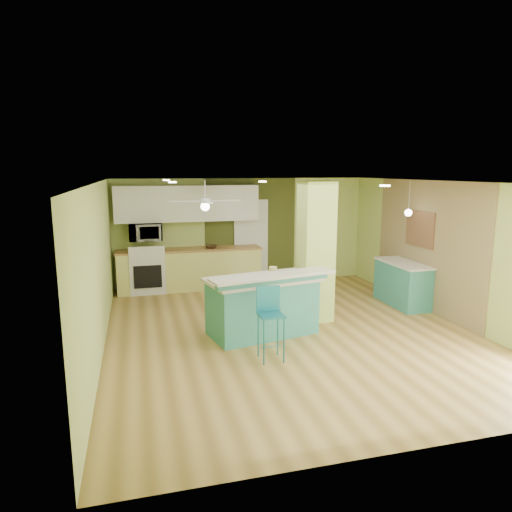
# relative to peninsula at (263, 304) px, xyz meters

# --- Properties ---
(floor) EXTENTS (6.00, 7.00, 0.01)m
(floor) POSITION_rel_peninsula_xyz_m (0.48, 0.02, -0.51)
(floor) COLOR olive
(floor) RESTS_ON ground
(ceiling) EXTENTS (6.00, 7.00, 0.01)m
(ceiling) POSITION_rel_peninsula_xyz_m (0.48, 0.02, 2.00)
(ceiling) COLOR white
(ceiling) RESTS_ON wall_back
(wall_back) EXTENTS (6.00, 0.01, 2.50)m
(wall_back) POSITION_rel_peninsula_xyz_m (0.48, 3.52, 0.74)
(wall_back) COLOR #BFD371
(wall_back) RESTS_ON floor
(wall_front) EXTENTS (6.00, 0.01, 2.50)m
(wall_front) POSITION_rel_peninsula_xyz_m (0.48, -3.49, 0.74)
(wall_front) COLOR #BFD371
(wall_front) RESTS_ON floor
(wall_left) EXTENTS (0.01, 7.00, 2.50)m
(wall_left) POSITION_rel_peninsula_xyz_m (-2.53, 0.02, 0.74)
(wall_left) COLOR #BFD371
(wall_left) RESTS_ON floor
(wall_right) EXTENTS (0.01, 7.00, 2.50)m
(wall_right) POSITION_rel_peninsula_xyz_m (3.48, 0.02, 0.74)
(wall_right) COLOR #BFD371
(wall_right) RESTS_ON floor
(wood_panel) EXTENTS (0.02, 3.40, 2.50)m
(wood_panel) POSITION_rel_peninsula_xyz_m (3.46, 0.62, 0.74)
(wood_panel) COLOR #89714E
(wood_panel) RESTS_ON floor
(olive_accent) EXTENTS (2.20, 0.02, 2.50)m
(olive_accent) POSITION_rel_peninsula_xyz_m (0.68, 3.51, 0.74)
(olive_accent) COLOR #434A1D
(olive_accent) RESTS_ON floor
(interior_door) EXTENTS (0.82, 0.05, 2.00)m
(interior_door) POSITION_rel_peninsula_xyz_m (0.68, 3.48, 0.49)
(interior_door) COLOR white
(interior_door) RESTS_ON floor
(column) EXTENTS (0.55, 0.55, 2.50)m
(column) POSITION_rel_peninsula_xyz_m (1.13, 0.52, 0.74)
(column) COLOR #BBD563
(column) RESTS_ON floor
(kitchen_run) EXTENTS (3.25, 0.63, 0.94)m
(kitchen_run) POSITION_rel_peninsula_xyz_m (-0.82, 3.22, -0.04)
(kitchen_run) COLOR #DCDA73
(kitchen_run) RESTS_ON floor
(stove) EXTENTS (0.76, 0.66, 1.08)m
(stove) POSITION_rel_peninsula_xyz_m (-1.77, 3.21, -0.05)
(stove) COLOR silver
(stove) RESTS_ON floor
(upper_cabinets) EXTENTS (3.20, 0.34, 0.80)m
(upper_cabinets) POSITION_rel_peninsula_xyz_m (-0.82, 3.34, 1.44)
(upper_cabinets) COLOR white
(upper_cabinets) RESTS_ON wall_back
(microwave) EXTENTS (0.70, 0.48, 0.39)m
(microwave) POSITION_rel_peninsula_xyz_m (-1.77, 3.22, 0.84)
(microwave) COLOR silver
(microwave) RESTS_ON wall_back
(ceiling_fan) EXTENTS (1.41, 1.41, 0.61)m
(ceiling_fan) POSITION_rel_peninsula_xyz_m (-0.62, 2.02, 1.57)
(ceiling_fan) COLOR silver
(ceiling_fan) RESTS_ON ceiling
(pendant_lamp) EXTENTS (0.14, 0.14, 0.69)m
(pendant_lamp) POSITION_rel_peninsula_xyz_m (3.13, 0.77, 1.38)
(pendant_lamp) COLOR silver
(pendant_lamp) RESTS_ON ceiling
(wall_decor) EXTENTS (0.03, 0.90, 0.70)m
(wall_decor) POSITION_rel_peninsula_xyz_m (3.44, 0.82, 1.04)
(wall_decor) COLOR brown
(wall_decor) RESTS_ON wood_panel
(peninsula) EXTENTS (2.11, 1.46, 1.10)m
(peninsula) POSITION_rel_peninsula_xyz_m (0.00, 0.00, 0.00)
(peninsula) COLOR teal
(peninsula) RESTS_ON floor
(bar_stool) EXTENTS (0.35, 0.35, 1.06)m
(bar_stool) POSITION_rel_peninsula_xyz_m (-0.17, -0.99, 0.20)
(bar_stool) COLOR #1C6E82
(bar_stool) RESTS_ON floor
(side_counter) EXTENTS (0.58, 1.36, 0.87)m
(side_counter) POSITION_rel_peninsula_xyz_m (3.18, 0.91, -0.07)
(side_counter) COLOR teal
(side_counter) RESTS_ON floor
(fruit_bowl) EXTENTS (0.33, 0.33, 0.07)m
(fruit_bowl) POSITION_rel_peninsula_xyz_m (-0.34, 3.16, 0.47)
(fruit_bowl) COLOR #3A2817
(fruit_bowl) RESTS_ON kitchen_run
(canister) EXTENTS (0.14, 0.14, 0.16)m
(canister) POSITION_rel_peninsula_xyz_m (0.21, 0.11, 0.52)
(canister) COLOR gold
(canister) RESTS_ON peninsula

